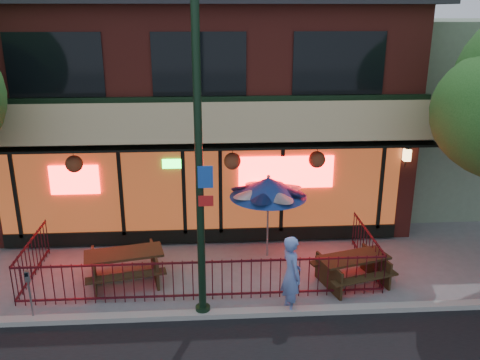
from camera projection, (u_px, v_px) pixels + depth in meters
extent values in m
plane|color=gray|center=(203.00, 304.00, 11.45)|extent=(80.00, 80.00, 0.00)
cube|color=#999993|center=(203.00, 314.00, 10.96)|extent=(80.00, 0.25, 0.12)
cube|color=maroon|center=(202.00, 105.00, 17.24)|extent=(12.00, 8.00, 6.50)
cube|color=#59230F|center=(202.00, 189.00, 13.94)|extent=(11.00, 0.06, 2.60)
cube|color=#FF0C0C|center=(286.00, 172.00, 13.86)|extent=(2.60, 0.04, 0.90)
cube|color=#FF0C0C|center=(74.00, 180.00, 13.55)|extent=(1.30, 0.04, 0.80)
cube|color=tan|center=(200.00, 124.00, 12.88)|extent=(12.20, 1.33, 1.26)
cube|color=black|center=(55.00, 65.00, 12.66)|extent=(2.40, 0.06, 1.60)
cube|color=black|center=(199.00, 64.00, 12.88)|extent=(2.40, 0.06, 1.60)
cube|color=black|center=(339.00, 63.00, 13.10)|extent=(2.40, 0.06, 1.60)
cube|color=black|center=(203.00, 236.00, 14.35)|extent=(11.00, 0.12, 0.40)
cube|color=#FFC672|center=(407.00, 155.00, 13.84)|extent=(0.18, 0.18, 0.32)
cube|color=gray|center=(451.00, 107.00, 18.34)|extent=(6.00, 7.00, 6.00)
cube|color=#460F18|center=(202.00, 262.00, 11.34)|extent=(8.40, 0.04, 0.04)
cube|color=#460F18|center=(203.00, 295.00, 11.60)|extent=(8.40, 0.04, 0.04)
cube|color=#460F18|center=(29.00, 242.00, 12.31)|extent=(0.04, 2.60, 0.04)
cube|color=#460F18|center=(369.00, 233.00, 12.83)|extent=(0.04, 2.60, 0.04)
cylinder|color=#460F18|center=(203.00, 280.00, 11.48)|extent=(0.02, 0.02, 1.00)
cylinder|color=black|center=(199.00, 160.00, 9.96)|extent=(0.16, 0.16, 7.00)
cylinder|color=black|center=(203.00, 310.00, 11.04)|extent=(0.32, 0.32, 0.20)
cube|color=#194CB2|center=(205.00, 177.00, 9.92)|extent=(0.30, 0.02, 0.45)
cube|color=red|center=(206.00, 201.00, 10.08)|extent=(0.30, 0.02, 0.22)
cube|color=#3D2816|center=(94.00, 272.00, 12.11)|extent=(0.34, 1.31, 0.76)
cube|color=#3D2816|center=(155.00, 264.00, 12.48)|extent=(0.34, 1.31, 0.76)
cube|color=#3D2816|center=(124.00, 253.00, 12.17)|extent=(1.97, 1.14, 0.06)
cube|color=#3D2816|center=(126.00, 276.00, 11.76)|extent=(1.86, 0.67, 0.05)
cube|color=#3D2816|center=(123.00, 255.00, 12.78)|extent=(1.86, 0.67, 0.05)
cube|color=#342512|center=(328.00, 275.00, 12.01)|extent=(0.40, 1.18, 0.69)
cube|color=#342512|center=(376.00, 266.00, 12.44)|extent=(0.40, 1.18, 0.69)
cube|color=#342512|center=(354.00, 258.00, 12.11)|extent=(1.82, 1.15, 0.06)
cube|color=#342512|center=(365.00, 278.00, 11.74)|extent=(1.69, 0.73, 0.05)
cube|color=#342512|center=(342.00, 259.00, 12.66)|extent=(1.69, 0.73, 0.05)
cylinder|color=gray|center=(268.00, 220.00, 13.40)|extent=(0.05, 0.05, 2.10)
cone|color=navy|center=(268.00, 187.00, 13.11)|extent=(2.01, 2.01, 0.53)
sphere|color=gray|center=(268.00, 177.00, 13.02)|extent=(0.10, 0.10, 0.10)
imported|color=#6480C8|center=(291.00, 274.00, 10.96)|extent=(0.58, 0.74, 1.77)
cylinder|color=gray|center=(31.00, 301.00, 10.70)|extent=(0.04, 0.04, 0.96)
cube|color=gray|center=(27.00, 276.00, 10.52)|extent=(0.12, 0.11, 0.24)
cube|color=black|center=(26.00, 275.00, 10.46)|extent=(0.07, 0.02, 0.09)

